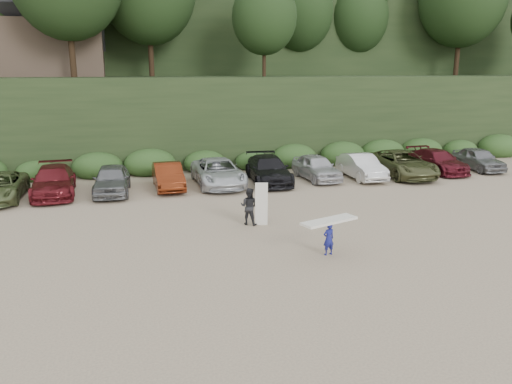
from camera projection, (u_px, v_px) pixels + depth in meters
name	position (u px, v px, depth m)	size (l,w,h in m)	color
ground	(315.00, 239.00, 19.72)	(120.00, 120.00, 0.00)	tan
hillside_backdrop	(183.00, 22.00, 50.62)	(90.00, 41.50, 28.00)	black
parked_cars	(233.00, 172.00, 28.70)	(36.45, 6.16, 1.58)	silver
child_surfer	(329.00, 231.00, 17.81)	(2.29, 1.29, 1.33)	navy
adult_surfer	(250.00, 206.00, 21.35)	(1.25, 0.99, 1.91)	black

